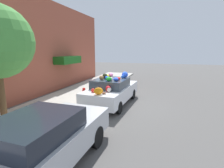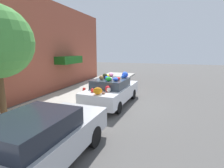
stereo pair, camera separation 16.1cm
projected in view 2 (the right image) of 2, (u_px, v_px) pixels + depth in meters
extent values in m
plane|color=#565451|center=(111.00, 103.00, 9.69)|extent=(60.00, 60.00, 0.00)
cube|color=#B2ADA3|center=(69.00, 98.00, 10.53)|extent=(24.00, 3.20, 0.13)
cube|color=#9E4C38|center=(35.00, 47.00, 10.66)|extent=(18.00, 0.30, 6.18)
cube|color=#195919|center=(69.00, 60.00, 13.26)|extent=(2.51, 0.90, 0.55)
cylinder|color=brown|center=(2.00, 95.00, 6.82)|extent=(0.24, 0.24, 2.14)
cylinder|color=red|center=(84.00, 95.00, 9.99)|extent=(0.20, 0.20, 0.55)
sphere|color=red|center=(84.00, 89.00, 9.93)|extent=(0.18, 0.18, 0.18)
cube|color=silver|center=(112.00, 92.00, 9.56)|extent=(4.37, 2.06, 0.68)
cube|color=#333D47|center=(111.00, 83.00, 9.29)|extent=(2.01, 1.71, 0.43)
cylinder|color=black|center=(107.00, 92.00, 11.14)|extent=(0.59, 0.21, 0.58)
cylinder|color=black|center=(133.00, 94.00, 10.52)|extent=(0.59, 0.21, 0.58)
cylinder|color=black|center=(87.00, 103.00, 8.73)|extent=(0.59, 0.21, 0.58)
cylinder|color=black|center=(118.00, 108.00, 8.11)|extent=(0.59, 0.21, 0.58)
ellipsoid|color=green|center=(118.00, 81.00, 10.35)|extent=(0.31, 0.31, 0.22)
ellipsoid|color=green|center=(108.00, 79.00, 8.61)|extent=(0.39, 0.38, 0.21)
ellipsoid|color=brown|center=(103.00, 93.00, 7.84)|extent=(0.23, 0.24, 0.09)
sphere|color=purple|center=(126.00, 79.00, 10.97)|extent=(0.41, 0.41, 0.32)
ellipsoid|color=blue|center=(123.00, 77.00, 9.47)|extent=(0.25, 0.26, 0.18)
ellipsoid|color=yellow|center=(107.00, 76.00, 9.70)|extent=(0.30, 0.28, 0.18)
ellipsoid|color=blue|center=(107.00, 78.00, 9.10)|extent=(0.31, 0.28, 0.18)
sphere|color=blue|center=(125.00, 75.00, 9.62)|extent=(0.36, 0.36, 0.34)
ellipsoid|color=pink|center=(111.00, 75.00, 10.03)|extent=(0.38, 0.38, 0.22)
sphere|color=yellow|center=(115.00, 81.00, 10.69)|extent=(0.21, 0.21, 0.15)
ellipsoid|color=red|center=(119.00, 79.00, 8.89)|extent=(0.28, 0.24, 0.15)
sphere|color=red|center=(92.00, 90.00, 8.16)|extent=(0.25, 0.25, 0.19)
ellipsoid|color=white|center=(111.00, 79.00, 8.83)|extent=(0.22, 0.22, 0.16)
ellipsoid|color=white|center=(109.00, 90.00, 8.18)|extent=(0.29, 0.25, 0.24)
ellipsoid|color=orange|center=(98.00, 91.00, 7.74)|extent=(0.39, 0.47, 0.32)
sphere|color=brown|center=(101.00, 78.00, 8.94)|extent=(0.29, 0.29, 0.23)
sphere|color=white|center=(125.00, 82.00, 10.23)|extent=(0.19, 0.19, 0.16)
ellipsoid|color=blue|center=(116.00, 79.00, 8.64)|extent=(0.37, 0.37, 0.17)
sphere|color=black|center=(126.00, 81.00, 10.29)|extent=(0.42, 0.42, 0.32)
ellipsoid|color=orange|center=(124.00, 83.00, 10.13)|extent=(0.19, 0.19, 0.13)
ellipsoid|color=red|center=(108.00, 89.00, 8.25)|extent=(0.39, 0.39, 0.30)
sphere|color=black|center=(105.00, 76.00, 9.43)|extent=(0.30, 0.30, 0.27)
cube|color=#B7BABF|center=(39.00, 145.00, 4.25)|extent=(4.56, 1.88, 0.67)
cube|color=#1E232D|center=(31.00, 126.00, 3.98)|extent=(2.07, 1.60, 0.46)
cylinder|color=black|center=(51.00, 128.00, 5.88)|extent=(0.66, 0.20, 0.65)
cylinder|color=black|center=(94.00, 137.00, 5.33)|extent=(0.66, 0.20, 0.65)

